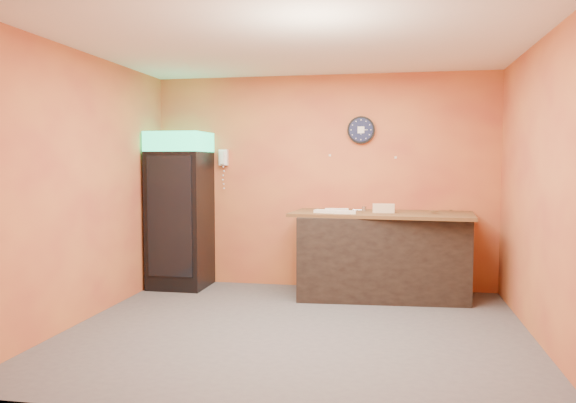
# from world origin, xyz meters

# --- Properties ---
(floor) EXTENTS (4.50, 4.50, 0.00)m
(floor) POSITION_xyz_m (0.00, 0.00, 0.00)
(floor) COLOR #47474C
(floor) RESTS_ON ground
(back_wall) EXTENTS (4.50, 0.02, 2.80)m
(back_wall) POSITION_xyz_m (0.00, 2.00, 1.40)
(back_wall) COLOR orange
(back_wall) RESTS_ON floor
(left_wall) EXTENTS (0.02, 4.00, 2.80)m
(left_wall) POSITION_xyz_m (-2.25, 0.00, 1.40)
(left_wall) COLOR orange
(left_wall) RESTS_ON floor
(right_wall) EXTENTS (0.02, 4.00, 2.80)m
(right_wall) POSITION_xyz_m (2.25, 0.00, 1.40)
(right_wall) COLOR orange
(right_wall) RESTS_ON floor
(ceiling) EXTENTS (4.50, 4.00, 0.02)m
(ceiling) POSITION_xyz_m (0.00, 0.00, 2.80)
(ceiling) COLOR white
(ceiling) RESTS_ON back_wall
(beverage_cooler) EXTENTS (0.72, 0.74, 2.05)m
(beverage_cooler) POSITION_xyz_m (-1.85, 1.60, 1.00)
(beverage_cooler) COLOR black
(beverage_cooler) RESTS_ON floor
(prep_counter) EXTENTS (2.07, 1.02, 1.01)m
(prep_counter) POSITION_xyz_m (0.79, 1.55, 0.50)
(prep_counter) COLOR black
(prep_counter) RESTS_ON floor
(wall_clock) EXTENTS (0.36, 0.06, 0.36)m
(wall_clock) POSITION_xyz_m (0.51, 1.97, 2.08)
(wall_clock) COLOR black
(wall_clock) RESTS_ON back_wall
(wall_phone) EXTENTS (0.12, 0.10, 0.21)m
(wall_phone) POSITION_xyz_m (-1.34, 1.95, 1.72)
(wall_phone) COLOR white
(wall_phone) RESTS_ON back_wall
(butcher_paper) EXTENTS (2.24, 1.14, 0.04)m
(butcher_paper) POSITION_xyz_m (0.79, 1.55, 1.03)
(butcher_paper) COLOR brown
(butcher_paper) RESTS_ON prep_counter
(sub_roll_stack) EXTENTS (0.27, 0.11, 0.11)m
(sub_roll_stack) POSITION_xyz_m (0.81, 1.48, 1.10)
(sub_roll_stack) COLOR beige
(sub_roll_stack) RESTS_ON butcher_paper
(wrapped_sandwich_left) EXTENTS (0.28, 0.17, 0.04)m
(wrapped_sandwich_left) POSITION_xyz_m (0.12, 1.34, 1.07)
(wrapped_sandwich_left) COLOR white
(wrapped_sandwich_left) RESTS_ON butcher_paper
(wrapped_sandwich_mid) EXTENTS (0.26, 0.11, 0.04)m
(wrapped_sandwich_mid) POSITION_xyz_m (0.36, 1.28, 1.06)
(wrapped_sandwich_mid) COLOR white
(wrapped_sandwich_mid) RESTS_ON butcher_paper
(wrapped_sandwich_right) EXTENTS (0.30, 0.14, 0.04)m
(wrapped_sandwich_right) POSITION_xyz_m (0.24, 1.52, 1.07)
(wrapped_sandwich_right) COLOR white
(wrapped_sandwich_right) RESTS_ON butcher_paper
(kitchen_tool) EXTENTS (0.06, 0.06, 0.06)m
(kitchen_tool) POSITION_xyz_m (0.57, 1.71, 1.08)
(kitchen_tool) COLOR silver
(kitchen_tool) RESTS_ON butcher_paper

